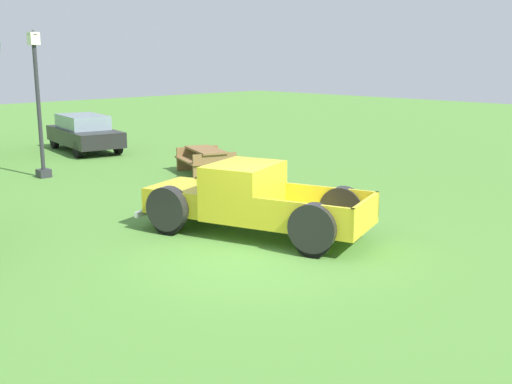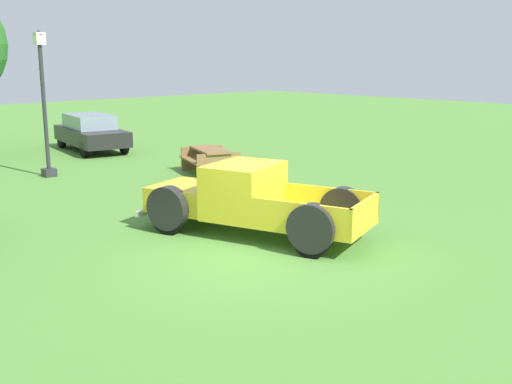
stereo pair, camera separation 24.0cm
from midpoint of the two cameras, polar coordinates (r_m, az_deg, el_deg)
name	(u,v)px [view 1 (the left image)]	position (r m, az deg, el deg)	size (l,w,h in m)	color
ground_plane	(253,255)	(11.34, -0.85, -5.94)	(80.00, 80.00, 0.00)	#548C38
pickup_truck_foreground	(241,200)	(12.62, -1.95, -0.75)	(3.13, 5.07, 1.46)	yellow
sedan_distant_a	(84,132)	(24.66, -16.03, 5.38)	(2.42, 4.42, 1.40)	black
lamp_post_near	(38,102)	(19.44, -20.01, 7.92)	(0.36, 0.36, 4.36)	#2D2D33
picnic_table	(206,158)	(19.22, -5.07, 3.19)	(2.01, 2.20, 0.78)	olive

